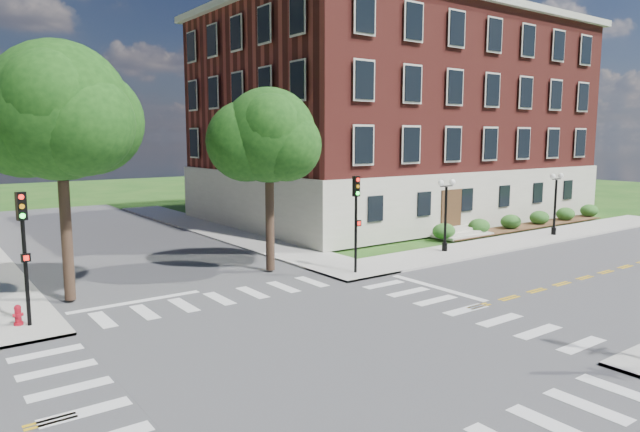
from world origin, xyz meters
TOP-DOWN VIEW (x-y plane):
  - ground at (0.00, 0.00)m, footprint 160.00×160.00m
  - road_ew at (0.00, 0.00)m, footprint 90.00×12.00m
  - road_ns at (0.00, 0.00)m, footprint 12.00×90.00m
  - sidewalk_ne at (15.38, 15.38)m, footprint 34.00×34.00m
  - crosswalk_east at (7.20, 0.00)m, footprint 2.20×10.20m
  - stop_bar_east at (8.80, 3.00)m, footprint 0.40×5.50m
  - main_building at (24.00, 21.99)m, footprint 30.60×22.40m
  - shrub_row at (27.00, 10.80)m, footprint 18.00×2.00m
  - tree_c at (-5.21, 10.40)m, footprint 5.55×5.55m
  - tree_d at (4.29, 10.11)m, footprint 4.68×4.68m
  - traffic_signal_ne at (7.42, 7.10)m, footprint 0.33×0.36m
  - traffic_signal_nw at (-7.17, 7.76)m, footprint 0.36×0.42m
  - twin_lamp_west at (15.13, 8.16)m, footprint 1.36×0.36m
  - twin_lamp_east at (25.56, 7.59)m, footprint 1.36×0.36m
  - fire_hydrant at (-7.48, 8.04)m, footprint 0.35×0.35m

SIDE VIEW (x-z plane):
  - ground at x=0.00m, z-range 0.00..0.00m
  - crosswalk_east at x=7.20m, z-range -0.01..0.01m
  - stop_bar_east at x=8.80m, z-range 0.00..0.00m
  - shrub_row at x=27.00m, z-range -0.65..0.65m
  - road_ew at x=0.00m, z-range 0.00..0.01m
  - road_ns at x=0.00m, z-range 0.00..0.01m
  - sidewalk_ne at x=15.38m, z-range 0.00..0.12m
  - fire_hydrant at x=-7.48m, z-range 0.09..0.84m
  - twin_lamp_west at x=15.13m, z-range 0.41..4.64m
  - twin_lamp_east at x=25.56m, z-range 0.41..4.64m
  - traffic_signal_ne at x=7.42m, z-range 0.79..5.59m
  - traffic_signal_nw at x=-7.17m, z-range 0.79..5.59m
  - tree_d at x=4.29m, z-range 2.30..11.41m
  - tree_c at x=-5.21m, z-range 2.56..13.05m
  - main_building at x=24.00m, z-range 0.09..16.59m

